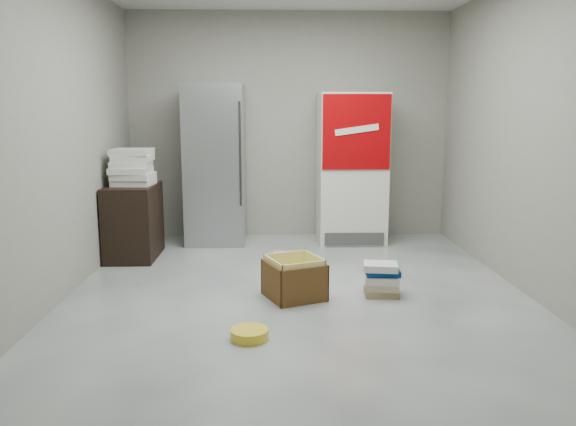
# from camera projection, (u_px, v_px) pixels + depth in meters

# --- Properties ---
(ground) EXTENTS (5.00, 5.00, 0.00)m
(ground) POSITION_uv_depth(u_px,v_px,m) (298.00, 296.00, 4.86)
(ground) COLOR #BBBBB6
(ground) RESTS_ON ground
(room_shell) EXTENTS (4.04, 5.04, 2.82)m
(room_shell) POSITION_uv_depth(u_px,v_px,m) (299.00, 84.00, 4.54)
(room_shell) COLOR gray
(room_shell) RESTS_ON ground
(steel_fridge) EXTENTS (0.70, 0.72, 1.90)m
(steel_fridge) POSITION_uv_depth(u_px,v_px,m) (215.00, 165.00, 6.76)
(steel_fridge) COLOR #A8ABB0
(steel_fridge) RESTS_ON ground
(coke_cooler) EXTENTS (0.80, 0.73, 1.80)m
(coke_cooler) POSITION_uv_depth(u_px,v_px,m) (351.00, 168.00, 6.82)
(coke_cooler) COLOR silver
(coke_cooler) RESTS_ON ground
(wood_shelf) EXTENTS (0.50, 0.80, 0.80)m
(wood_shelf) POSITION_uv_depth(u_px,v_px,m) (134.00, 221.00, 6.12)
(wood_shelf) COLOR black
(wood_shelf) RESTS_ON ground
(supply_box_stack) EXTENTS (0.44, 0.44, 0.39)m
(supply_box_stack) POSITION_uv_depth(u_px,v_px,m) (132.00, 167.00, 6.01)
(supply_box_stack) COLOR silver
(supply_box_stack) RESTS_ON wood_shelf
(phonebook_stack_main) EXTENTS (0.34, 0.29, 0.29)m
(phonebook_stack_main) POSITION_uv_depth(u_px,v_px,m) (382.00, 279.00, 4.87)
(phonebook_stack_main) COLOR #927A51
(phonebook_stack_main) RESTS_ON ground
(phonebook_stack_side) EXTENTS (0.36, 0.29, 0.15)m
(phonebook_stack_side) POSITION_uv_depth(u_px,v_px,m) (289.00, 261.00, 5.74)
(phonebook_stack_side) COLOR tan
(phonebook_stack_side) RESTS_ON ground
(cardboard_box) EXTENTS (0.58, 0.58, 0.36)m
(cardboard_box) POSITION_uv_depth(u_px,v_px,m) (294.00, 281.00, 4.81)
(cardboard_box) COLOR yellow
(cardboard_box) RESTS_ON ground
(bucket_lid) EXTENTS (0.31, 0.31, 0.07)m
(bucket_lid) POSITION_uv_depth(u_px,v_px,m) (250.00, 334.00, 3.94)
(bucket_lid) COLOR yellow
(bucket_lid) RESTS_ON ground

